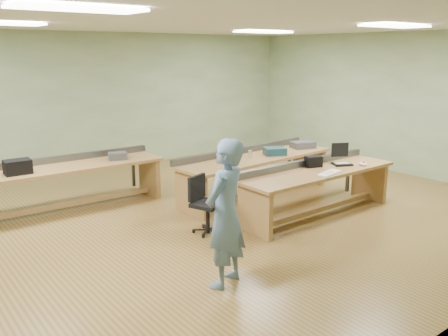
{
  "coord_description": "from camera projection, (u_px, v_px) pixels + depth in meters",
  "views": [
    {
      "loc": [
        -4.21,
        -5.9,
        2.59
      ],
      "look_at": [
        -0.13,
        -0.6,
        0.94
      ],
      "focal_mm": 38.0,
      "sensor_mm": 36.0,
      "label": 1
    }
  ],
  "objects": [
    {
      "name": "ceiling",
      "position": [
        206.0,
        22.0,
        6.93
      ],
      "size": [
        10.0,
        10.0,
        0.0
      ],
      "primitive_type": "plane",
      "color": "silver",
      "rests_on": "wall_back"
    },
    {
      "name": "laptop_base",
      "position": [
        342.0,
        164.0,
        7.88
      ],
      "size": [
        0.38,
        0.35,
        0.03
      ],
      "primitive_type": "cube",
      "rotation": [
        0.0,
        0.0,
        -0.48
      ],
      "color": "black",
      "rests_on": "workbench_front"
    },
    {
      "name": "fluor_panels",
      "position": [
        206.0,
        25.0,
        6.94
      ],
      "size": [
        6.2,
        3.5,
        0.03
      ],
      "color": "white",
      "rests_on": "ceiling"
    },
    {
      "name": "person",
      "position": [
        225.0,
        214.0,
        5.23
      ],
      "size": [
        0.73,
        0.61,
        1.69
      ],
      "primitive_type": "imported",
      "rotation": [
        0.0,
        0.0,
        3.54
      ],
      "color": "slate",
      "rests_on": "floor"
    },
    {
      "name": "wall_back",
      "position": [
        101.0,
        102.0,
        10.37
      ],
      "size": [
        10.0,
        0.04,
        3.0
      ],
      "primitive_type": "cube",
      "color": "#A3BA8C",
      "rests_on": "floor"
    },
    {
      "name": "parts_bin_teal",
      "position": [
        275.0,
        151.0,
        8.66
      ],
      "size": [
        0.46,
        0.41,
        0.13
      ],
      "primitive_type": "cube",
      "rotation": [
        0.0,
        0.0,
        -0.41
      ],
      "color": "#163C48",
      "rests_on": "workbench_mid"
    },
    {
      "name": "workbench_front",
      "position": [
        317.0,
        182.0,
        7.6
      ],
      "size": [
        2.93,
        0.8,
        0.86
      ],
      "rotation": [
        0.0,
        0.0,
        0.01
      ],
      "color": "#B07F4A",
      "rests_on": "floor"
    },
    {
      "name": "keyboard",
      "position": [
        329.0,
        173.0,
        7.29
      ],
      "size": [
        0.53,
        0.28,
        0.03
      ],
      "primitive_type": "cube",
      "rotation": [
        0.0,
        0.0,
        0.24
      ],
      "color": "white",
      "rests_on": "workbench_front"
    },
    {
      "name": "floor",
      "position": [
        208.0,
        216.0,
        7.65
      ],
      "size": [
        10.0,
        10.0,
        0.0
      ],
      "primitive_type": "plane",
      "color": "olive",
      "rests_on": "ground"
    },
    {
      "name": "wall_right",
      "position": [
        395.0,
        103.0,
        10.26
      ],
      "size": [
        0.04,
        8.0,
        3.0
      ],
      "primitive_type": "cube",
      "color": "#A3BA8C",
      "rests_on": "floor"
    },
    {
      "name": "workbench_back",
      "position": [
        73.0,
        176.0,
        7.94
      ],
      "size": [
        3.01,
        0.87,
        0.86
      ],
      "rotation": [
        0.0,
        0.0,
        -0.03
      ],
      "color": "#B07F4A",
      "rests_on": "floor"
    },
    {
      "name": "workbench_mid",
      "position": [
        255.0,
        166.0,
        8.59
      ],
      "size": [
        3.26,
        1.08,
        0.86
      ],
      "rotation": [
        0.0,
        0.0,
        0.07
      ],
      "color": "#B07F4A",
      "rests_on": "floor"
    },
    {
      "name": "storage_box_back",
      "position": [
        18.0,
        167.0,
        7.29
      ],
      "size": [
        0.4,
        0.29,
        0.22
      ],
      "primitive_type": "cube",
      "rotation": [
        0.0,
        0.0,
        -0.04
      ],
      "color": "black",
      "rests_on": "workbench_back"
    },
    {
      "name": "trackball_mouse",
      "position": [
        363.0,
        164.0,
        7.83
      ],
      "size": [
        0.15,
        0.16,
        0.06
      ],
      "primitive_type": "ellipsoid",
      "rotation": [
        0.0,
        0.0,
        0.26
      ],
      "color": "white",
      "rests_on": "workbench_front"
    },
    {
      "name": "camera_bag",
      "position": [
        313.0,
        162.0,
        7.74
      ],
      "size": [
        0.3,
        0.24,
        0.18
      ],
      "primitive_type": "cube",
      "rotation": [
        0.0,
        0.0,
        -0.32
      ],
      "color": "black",
      "rests_on": "workbench_front"
    },
    {
      "name": "laptop_screen",
      "position": [
        340.0,
        150.0,
        7.94
      ],
      "size": [
        0.27,
        0.15,
        0.24
      ],
      "primitive_type": "cube",
      "rotation": [
        0.0,
        0.0,
        -0.48
      ],
      "color": "black",
      "rests_on": "laptop_base"
    },
    {
      "name": "task_chair",
      "position": [
        205.0,
        212.0,
        6.91
      ],
      "size": [
        0.58,
        0.58,
        0.84
      ],
      "rotation": [
        0.0,
        0.0,
        0.35
      ],
      "color": "black",
      "rests_on": "floor"
    },
    {
      "name": "tray_back",
      "position": [
        118.0,
        156.0,
        8.27
      ],
      "size": [
        0.37,
        0.31,
        0.12
      ],
      "primitive_type": "cube",
      "rotation": [
        0.0,
        0.0,
        -0.33
      ],
      "color": "#3E3E40",
      "rests_on": "workbench_back"
    },
    {
      "name": "parts_bin_grey",
      "position": [
        303.0,
        145.0,
        9.28
      ],
      "size": [
        0.51,
        0.4,
        0.12
      ],
      "primitive_type": "cube",
      "rotation": [
        0.0,
        0.0,
        -0.3
      ],
      "color": "#3E3E40",
      "rests_on": "workbench_mid"
    },
    {
      "name": "drinks_can",
      "position": [
        250.0,
        154.0,
        8.43
      ],
      "size": [
        0.08,
        0.08,
        0.13
      ],
      "primitive_type": "cylinder",
      "rotation": [
        0.0,
        0.0,
        0.11
      ],
      "color": "silver",
      "rests_on": "workbench_mid"
    },
    {
      "name": "mug",
      "position": [
        268.0,
        153.0,
        8.56
      ],
      "size": [
        0.13,
        0.13,
        0.1
      ],
      "primitive_type": "imported",
      "rotation": [
        0.0,
        0.0,
        -0.01
      ],
      "color": "#3E3E40",
      "rests_on": "workbench_mid"
    }
  ]
}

